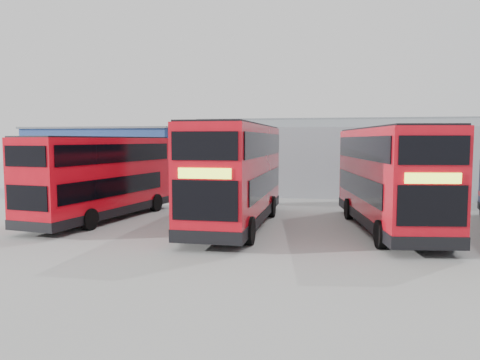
# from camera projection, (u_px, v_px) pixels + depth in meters

# --- Properties ---
(ground_plane) EXTENTS (120.00, 120.00, 0.00)m
(ground_plane) POSITION_uv_depth(u_px,v_px,m) (232.00, 238.00, 19.53)
(ground_plane) COLOR gray
(ground_plane) RESTS_ON ground
(office_block) EXTENTS (12.30, 8.32, 5.12)m
(office_block) POSITION_uv_depth(u_px,v_px,m) (114.00, 158.00, 39.54)
(office_block) COLOR navy
(office_block) RESTS_ON ground
(maintenance_shed) EXTENTS (30.50, 12.00, 5.89)m
(maintenance_shed) POSITION_uv_depth(u_px,v_px,m) (381.00, 159.00, 37.38)
(maintenance_shed) COLOR gray
(maintenance_shed) RESTS_ON ground
(double_decker_left) EXTENTS (3.92, 10.34, 4.28)m
(double_decker_left) POSITION_uv_depth(u_px,v_px,m) (102.00, 179.00, 23.94)
(double_decker_left) COLOR red
(double_decker_left) RESTS_ON ground
(double_decker_centre) EXTENTS (3.00, 11.49, 4.84)m
(double_decker_centre) POSITION_uv_depth(u_px,v_px,m) (237.00, 176.00, 22.23)
(double_decker_centre) COLOR red
(double_decker_centre) RESTS_ON ground
(double_decker_right) EXTENTS (4.19, 11.29, 4.67)m
(double_decker_right) POSITION_uv_depth(u_px,v_px,m) (389.00, 179.00, 21.27)
(double_decker_right) COLOR red
(double_decker_right) RESTS_ON ground
(panel_van) EXTENTS (2.98, 4.86, 1.99)m
(panel_van) POSITION_uv_depth(u_px,v_px,m) (80.00, 182.00, 33.57)
(panel_van) COLOR white
(panel_van) RESTS_ON ground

